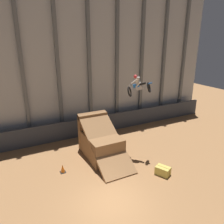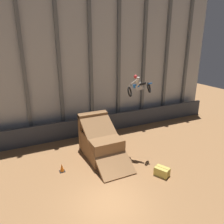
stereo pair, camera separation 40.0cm
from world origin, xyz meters
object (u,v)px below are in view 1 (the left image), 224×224
object	(u,v)px
dirt_ramp	(100,142)
hay_bale_trackside	(163,171)
rider_bike_solo	(138,86)
traffic_cone_near_ramp	(63,169)

from	to	relation	value
dirt_ramp	hay_bale_trackside	distance (m)	5.01
rider_bike_solo	dirt_ramp	bearing A→B (deg)	109.81
dirt_ramp	traffic_cone_near_ramp	size ratio (longest dim) A/B	8.76
rider_bike_solo	hay_bale_trackside	world-z (taller)	rider_bike_solo
rider_bike_solo	hay_bale_trackside	size ratio (longest dim) A/B	1.58
dirt_ramp	hay_bale_trackside	bearing A→B (deg)	-59.13
rider_bike_solo	traffic_cone_near_ramp	distance (m)	7.56
dirt_ramp	traffic_cone_near_ramp	distance (m)	3.42
dirt_ramp	rider_bike_solo	distance (m)	5.03
dirt_ramp	rider_bike_solo	world-z (taller)	rider_bike_solo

